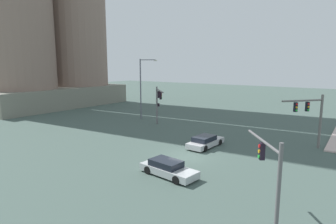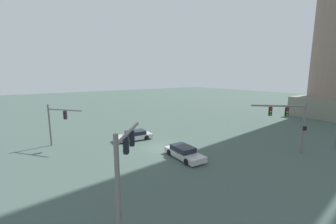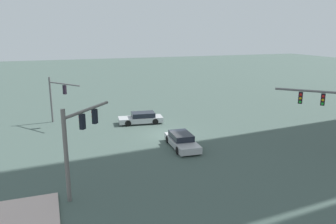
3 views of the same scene
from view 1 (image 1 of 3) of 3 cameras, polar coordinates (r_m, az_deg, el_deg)
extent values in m
plane|color=#42544D|center=(26.87, 3.72, -8.99)|extent=(189.47, 189.47, 0.00)
cylinder|color=#5E5C5E|center=(14.76, 21.44, -15.24)|extent=(0.20, 0.20, 5.01)
cylinder|color=#5E5C5E|center=(16.18, 18.65, -5.55)|extent=(3.89, 2.91, 0.15)
cube|color=black|center=(16.38, 18.50, -7.55)|extent=(0.41, 0.40, 0.95)
cylinder|color=red|center=(16.24, 18.02, -6.58)|extent=(0.20, 0.17, 0.20)
cylinder|color=orange|center=(16.32, 17.96, -7.59)|extent=(0.20, 0.17, 0.20)
cylinder|color=green|center=(16.41, 17.91, -8.60)|extent=(0.20, 0.17, 0.20)
cylinder|color=slate|center=(32.72, 28.50, -1.74)|extent=(0.25, 0.25, 5.58)
cylinder|color=slate|center=(30.86, 25.63, 2.10)|extent=(3.67, 3.20, 0.19)
cube|color=black|center=(31.33, 26.40, 0.99)|extent=(0.41, 0.41, 0.95)
cylinder|color=red|center=(31.17, 26.63, 1.49)|extent=(0.19, 0.18, 0.20)
cylinder|color=orange|center=(31.21, 26.59, 0.94)|extent=(0.19, 0.18, 0.20)
cylinder|color=green|center=(31.25, 26.55, 0.40)|extent=(0.19, 0.18, 0.20)
cube|color=black|center=(30.46, 24.44, 0.92)|extent=(0.41, 0.41, 0.95)
cylinder|color=red|center=(30.30, 24.67, 1.42)|extent=(0.19, 0.18, 0.20)
cylinder|color=orange|center=(30.34, 24.63, 0.86)|extent=(0.19, 0.18, 0.20)
cylinder|color=green|center=(30.38, 24.59, 0.30)|extent=(0.19, 0.18, 0.20)
cylinder|color=slate|center=(40.77, -2.27, 1.33)|extent=(0.24, 0.24, 5.45)
cylinder|color=slate|center=(37.79, -1.70, 4.35)|extent=(3.99, 4.05, 0.18)
cube|color=black|center=(38.75, -1.90, 3.56)|extent=(0.41, 0.41, 0.95)
cylinder|color=red|center=(38.75, -1.67, 4.00)|extent=(0.18, 0.18, 0.20)
cylinder|color=orange|center=(38.78, -1.67, 3.56)|extent=(0.18, 0.18, 0.20)
cylinder|color=green|center=(38.81, -1.67, 3.12)|extent=(0.18, 0.18, 0.20)
cube|color=black|center=(37.12, -1.52, 3.30)|extent=(0.41, 0.41, 0.95)
cylinder|color=red|center=(37.11, -1.28, 3.76)|extent=(0.18, 0.18, 0.20)
cylinder|color=orange|center=(37.15, -1.28, 3.30)|extent=(0.18, 0.18, 0.20)
cylinder|color=green|center=(37.18, -1.28, 2.84)|extent=(0.18, 0.18, 0.20)
cube|color=black|center=(40.79, -1.91, 1.46)|extent=(0.38, 0.38, 0.44)
cylinder|color=slate|center=(44.70, -5.57, 4.60)|extent=(0.20, 0.20, 9.45)
cylinder|color=slate|center=(44.07, -4.12, 10.51)|extent=(0.88, 2.45, 0.12)
ellipsoid|color=silver|center=(43.62, -2.55, 10.40)|extent=(0.47, 0.66, 0.20)
cube|color=slate|center=(64.00, -22.11, 2.96)|extent=(28.08, 14.87, 3.99)
cube|color=#B2B6B8|center=(22.30, 0.15, -11.74)|extent=(2.34, 4.92, 0.55)
cube|color=black|center=(22.30, -0.41, -10.31)|extent=(1.85, 2.64, 0.50)
cylinder|color=black|center=(22.07, 4.54, -12.32)|extent=(0.29, 0.66, 0.64)
cylinder|color=black|center=(20.87, 1.69, -13.63)|extent=(0.29, 0.66, 0.64)
cylinder|color=black|center=(23.84, -1.18, -10.60)|extent=(0.29, 0.66, 0.64)
cylinder|color=black|center=(22.73, -4.11, -11.65)|extent=(0.29, 0.66, 0.64)
cube|color=#B5B5B7|center=(30.03, 7.63, -6.19)|extent=(4.94, 2.15, 0.55)
cube|color=black|center=(29.66, 7.36, -5.34)|extent=(2.61, 1.78, 0.50)
cylinder|color=black|center=(31.73, 7.70, -5.55)|extent=(0.65, 0.26, 0.64)
cylinder|color=black|center=(30.91, 10.44, -6.03)|extent=(0.65, 0.26, 0.64)
cylinder|color=black|center=(29.29, 4.65, -6.77)|extent=(0.65, 0.26, 0.64)
cylinder|color=black|center=(28.41, 7.53, -7.35)|extent=(0.65, 0.26, 0.64)
camera|label=2|loc=(41.52, 35.97, 7.49)|focal=22.91mm
camera|label=3|loc=(50.80, 32.35, 9.46)|focal=35.28mm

